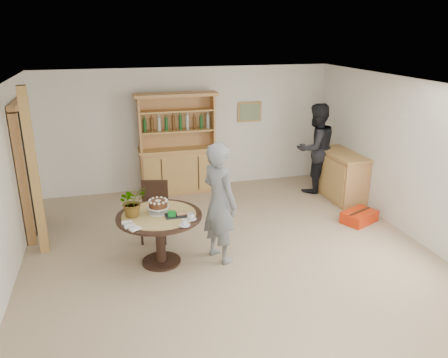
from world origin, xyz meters
TOP-DOWN VIEW (x-y plane):
  - ground at (0.00, 0.00)m, footprint 7.00×7.00m
  - room_shell at (0.00, 0.01)m, footprint 6.04×7.04m
  - doorway at (-2.93, 2.00)m, footprint 0.13×1.10m
  - pine_post at (-2.70, 1.20)m, footprint 0.12×0.12m
  - hutch at (-0.30, 3.24)m, footprint 1.62×0.54m
  - sideboard at (2.74, 2.00)m, footprint 0.54×1.26m
  - dining_table at (-1.03, 0.40)m, footprint 1.20×1.20m
  - dining_chair at (-1.01, 1.23)m, footprint 0.51×0.51m
  - birthday_cake at (-1.03, 0.45)m, footprint 0.30×0.30m
  - flower_vase at (-1.38, 0.45)m, footprint 0.47×0.44m
  - gift_tray at (-0.81, 0.28)m, footprint 0.30×0.20m
  - coffee_cup_a at (-0.63, 0.12)m, footprint 0.15×0.15m
  - coffee_cup_b at (-0.75, -0.05)m, footprint 0.15×0.15m
  - napkins at (-1.44, 0.09)m, footprint 0.24×0.33m
  - teen_boy at (-0.18, 0.30)m, footprint 0.66×0.76m
  - adult_person at (2.42, 2.54)m, footprint 1.03×0.89m
  - red_suitcase at (2.50, 0.89)m, footprint 0.71×0.61m

SIDE VIEW (x-z plane):
  - ground at x=0.00m, z-range 0.00..0.00m
  - red_suitcase at x=2.50m, z-range 0.00..0.21m
  - sideboard at x=2.74m, z-range 0.00..0.94m
  - dining_chair at x=-1.01m, z-range 0.06..1.01m
  - dining_table at x=-1.03m, z-range 0.22..0.98m
  - hutch at x=-0.30m, z-range -0.33..1.71m
  - napkins at x=-1.44m, z-range 0.76..0.79m
  - gift_tray at x=-0.81m, z-range 0.75..0.83m
  - coffee_cup_b at x=-0.75m, z-range 0.75..0.84m
  - coffee_cup_a at x=-0.63m, z-range 0.76..0.84m
  - birthday_cake at x=-1.03m, z-range 0.78..0.98m
  - teen_boy at x=-0.18m, z-range 0.00..1.77m
  - adult_person at x=2.42m, z-range 0.00..1.83m
  - flower_vase at x=-1.38m, z-range 0.76..1.18m
  - doorway at x=-2.93m, z-range 0.02..2.20m
  - pine_post at x=-2.70m, z-range 0.00..2.50m
  - room_shell at x=0.00m, z-range 0.48..3.00m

